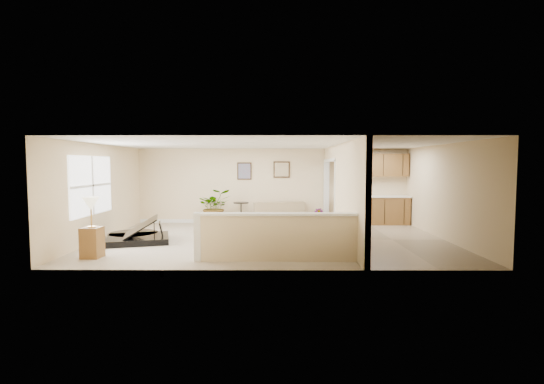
{
  "coord_description": "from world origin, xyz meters",
  "views": [
    {
      "loc": [
        0.08,
        -10.22,
        1.97
      ],
      "look_at": [
        -0.0,
        0.4,
        1.23
      ],
      "focal_mm": 26.0,
      "sensor_mm": 36.0,
      "label": 1
    }
  ],
  "objects_px": {
    "piano": "(138,218)",
    "loveseat": "(282,214)",
    "accent_table": "(241,210)",
    "piano_bench": "(226,233)",
    "palm_plant": "(215,207)",
    "small_plant": "(318,219)",
    "lamp_stand": "(92,232)"
  },
  "relations": [
    {
      "from": "piano",
      "to": "palm_plant",
      "type": "distance_m",
      "value": 3.26
    },
    {
      "from": "accent_table",
      "to": "small_plant",
      "type": "height_order",
      "value": "accent_table"
    },
    {
      "from": "palm_plant",
      "to": "piano_bench",
      "type": "bearing_deg",
      "value": -76.15
    },
    {
      "from": "accent_table",
      "to": "lamp_stand",
      "type": "distance_m",
      "value": 5.43
    },
    {
      "from": "piano_bench",
      "to": "accent_table",
      "type": "height_order",
      "value": "accent_table"
    },
    {
      "from": "palm_plant",
      "to": "small_plant",
      "type": "bearing_deg",
      "value": -8.54
    },
    {
      "from": "piano",
      "to": "small_plant",
      "type": "bearing_deg",
      "value": 9.85
    },
    {
      "from": "loveseat",
      "to": "palm_plant",
      "type": "bearing_deg",
      "value": 159.69
    },
    {
      "from": "accent_table",
      "to": "lamp_stand",
      "type": "xyz_separation_m",
      "value": [
        -2.75,
        -4.68,
        0.08
      ]
    },
    {
      "from": "accent_table",
      "to": "palm_plant",
      "type": "relative_size",
      "value": 0.58
    },
    {
      "from": "accent_table",
      "to": "small_plant",
      "type": "distance_m",
      "value": 2.55
    },
    {
      "from": "accent_table",
      "to": "lamp_stand",
      "type": "relative_size",
      "value": 0.56
    },
    {
      "from": "loveseat",
      "to": "palm_plant",
      "type": "height_order",
      "value": "palm_plant"
    },
    {
      "from": "loveseat",
      "to": "accent_table",
      "type": "bearing_deg",
      "value": 155.29
    },
    {
      "from": "small_plant",
      "to": "lamp_stand",
      "type": "relative_size",
      "value": 0.45
    },
    {
      "from": "loveseat",
      "to": "palm_plant",
      "type": "relative_size",
      "value": 1.52
    },
    {
      "from": "piano",
      "to": "loveseat",
      "type": "relative_size",
      "value": 1.06
    },
    {
      "from": "piano",
      "to": "palm_plant",
      "type": "xyz_separation_m",
      "value": [
        1.54,
        2.87,
        -0.01
      ]
    },
    {
      "from": "palm_plant",
      "to": "loveseat",
      "type": "bearing_deg",
      "value": -7.02
    },
    {
      "from": "loveseat",
      "to": "lamp_stand",
      "type": "distance_m",
      "value": 6.02
    },
    {
      "from": "piano",
      "to": "accent_table",
      "type": "distance_m",
      "value": 3.74
    },
    {
      "from": "small_plant",
      "to": "accent_table",
      "type": "bearing_deg",
      "value": 168.56
    },
    {
      "from": "piano_bench",
      "to": "small_plant",
      "type": "relative_size",
      "value": 1.16
    },
    {
      "from": "piano",
      "to": "accent_table",
      "type": "bearing_deg",
      "value": 34.14
    },
    {
      "from": "small_plant",
      "to": "lamp_stand",
      "type": "bearing_deg",
      "value": -141.49
    },
    {
      "from": "piano",
      "to": "small_plant",
      "type": "relative_size",
      "value": 3.47
    },
    {
      "from": "small_plant",
      "to": "lamp_stand",
      "type": "xyz_separation_m",
      "value": [
        -5.24,
        -4.17,
        0.3
      ]
    },
    {
      "from": "loveseat",
      "to": "small_plant",
      "type": "xyz_separation_m",
      "value": [
        1.14,
        -0.23,
        -0.12
      ]
    },
    {
      "from": "piano",
      "to": "loveseat",
      "type": "bearing_deg",
      "value": 18.76
    },
    {
      "from": "accent_table",
      "to": "piano_bench",
      "type": "bearing_deg",
      "value": -92.66
    },
    {
      "from": "piano_bench",
      "to": "palm_plant",
      "type": "bearing_deg",
      "value": 103.85
    },
    {
      "from": "palm_plant",
      "to": "small_plant",
      "type": "distance_m",
      "value": 3.41
    }
  ]
}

